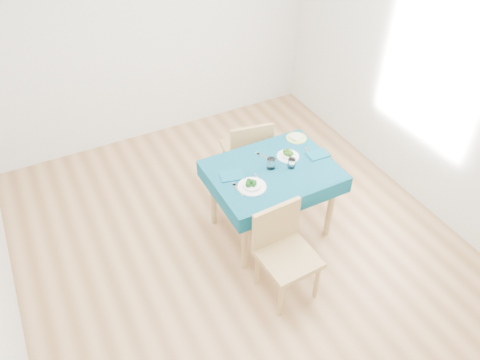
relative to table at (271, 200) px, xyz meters
name	(u,v)px	position (x,y,z in m)	size (l,w,h in m)	color
room_shell	(240,132)	(-0.38, -0.09, 0.97)	(4.02, 4.52, 2.73)	olive
table	(271,200)	(0.00, 0.00, 0.00)	(1.13, 0.86, 0.76)	#084157
chair_near	(289,248)	(-0.26, -0.72, 0.18)	(0.45, 0.49, 1.12)	#9E7E4A
chair_far	(246,139)	(0.13, 0.77, 0.18)	(0.45, 0.49, 1.13)	#9E7E4A
bowl_near	(252,184)	(-0.29, -0.12, 0.42)	(0.25, 0.25, 0.08)	white
bowl_far	(288,154)	(0.22, 0.10, 0.41)	(0.21, 0.21, 0.06)	white
fork_near	(238,190)	(-0.41, -0.10, 0.38)	(0.02, 0.18, 0.00)	silver
knife_near	(260,180)	(-0.18, -0.07, 0.38)	(0.02, 0.20, 0.00)	silver
fork_far	(265,157)	(0.02, 0.19, 0.38)	(0.02, 0.18, 0.00)	silver
knife_far	(309,154)	(0.42, 0.04, 0.38)	(0.02, 0.23, 0.00)	silver
napkin_near	(232,176)	(-0.37, 0.09, 0.39)	(0.21, 0.15, 0.01)	#0B4A60
napkin_far	(318,154)	(0.49, -0.01, 0.39)	(0.20, 0.14, 0.01)	#0B4A60
tumbler_center	(271,164)	(-0.01, 0.03, 0.43)	(0.08, 0.08, 0.10)	white
tumbler_side	(292,163)	(0.16, -0.05, 0.42)	(0.07, 0.07, 0.09)	white
side_plate	(296,138)	(0.45, 0.31, 0.38)	(0.20, 0.20, 0.01)	#A6C661
bread_slice	(296,137)	(0.45, 0.31, 0.40)	(0.11, 0.11, 0.02)	beige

